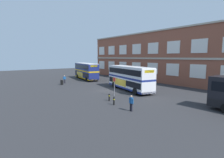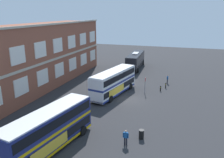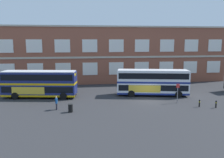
{
  "view_description": "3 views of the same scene",
  "coord_description": "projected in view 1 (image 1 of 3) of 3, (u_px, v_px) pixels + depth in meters",
  "views": [
    {
      "loc": [
        23.82,
        -16.93,
        5.66
      ],
      "look_at": [
        -2.36,
        2.56,
        1.55
      ],
      "focal_mm": 28.21,
      "sensor_mm": 36.0,
      "label": 1
    },
    {
      "loc": [
        -33.16,
        -8.0,
        13.25
      ],
      "look_at": [
        -2.34,
        2.21,
        3.85
      ],
      "focal_mm": 37.38,
      "sensor_mm": 36.0,
      "label": 2
    },
    {
      "loc": [
        -9.62,
        -32.02,
        8.6
      ],
      "look_at": [
        -5.06,
        0.94,
        3.15
      ],
      "focal_mm": 37.97,
      "sensor_mm": 36.0,
      "label": 3
    }
  ],
  "objects": [
    {
      "name": "ground_plane",
      "position": [
        117.0,
        89.0,
        30.88
      ],
      "size": [
        120.0,
        120.0,
        0.0
      ],
      "primitive_type": "plane",
      "color": "#2B2B2D"
    },
    {
      "name": "brick_terminal_building",
      "position": [
        164.0,
        57.0,
        41.57
      ],
      "size": [
        46.44,
        8.19,
        11.41
      ],
      "color": "brown",
      "rests_on": "ground"
    },
    {
      "name": "double_decker_near",
      "position": [
        86.0,
        71.0,
        44.42
      ],
      "size": [
        11.27,
        4.3,
        4.07
      ],
      "color": "navy",
      "rests_on": "ground"
    },
    {
      "name": "double_decker_middle",
      "position": [
        129.0,
        78.0,
        30.02
      ],
      "size": [
        11.29,
        4.64,
        4.07
      ],
      "color": "silver",
      "rests_on": "ground"
    },
    {
      "name": "waiting_passenger",
      "position": [
        65.0,
        79.0,
        38.01
      ],
      "size": [
        0.25,
        0.63,
        1.7
      ],
      "color": "black",
      "rests_on": "ground"
    },
    {
      "name": "second_passenger",
      "position": [
        131.0,
        102.0,
        18.34
      ],
      "size": [
        0.63,
        0.24,
        1.7
      ],
      "color": "black",
      "rests_on": "ground"
    },
    {
      "name": "bus_stand_flag",
      "position": [
        114.0,
        85.0,
        25.56
      ],
      "size": [
        0.44,
        0.1,
        2.7
      ],
      "color": "slate",
      "rests_on": "ground"
    },
    {
      "name": "station_litter_bin",
      "position": [
        62.0,
        82.0,
        35.9
      ],
      "size": [
        0.6,
        0.6,
        1.03
      ],
      "color": "black",
      "rests_on": "ground"
    },
    {
      "name": "safety_bollard_west",
      "position": [
        109.0,
        97.0,
        22.69
      ],
      "size": [
        0.19,
        0.19,
        0.95
      ],
      "color": "black",
      "rests_on": "ground"
    },
    {
      "name": "safety_bollard_east",
      "position": [
        114.0,
        101.0,
        20.77
      ],
      "size": [
        0.19,
        0.19,
        0.95
      ],
      "color": "black",
      "rests_on": "ground"
    }
  ]
}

